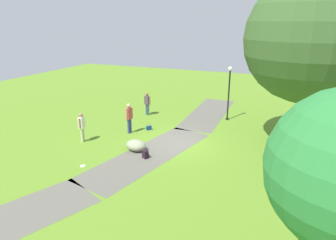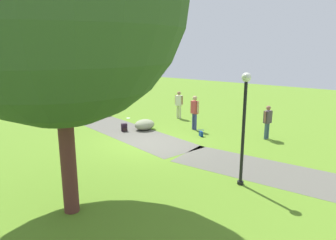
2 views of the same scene
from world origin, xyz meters
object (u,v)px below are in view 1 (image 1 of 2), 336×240
at_px(passerby_on_path, 82,125).
at_px(frisbee_on_grass, 83,166).
at_px(woman_with_handbag, 129,116).
at_px(handbag_on_grass, 149,128).
at_px(large_shade_tree, 309,39).
at_px(man_near_boulder, 147,102).
at_px(lamp_post, 229,88).
at_px(backpack_by_boulder, 146,154).
at_px(lawn_boulder, 136,145).

xyz_separation_m(passerby_on_path, frisbee_on_grass, (2.43, 1.84, -0.93)).
bearing_deg(woman_with_handbag, handbag_on_grass, 137.69).
height_order(large_shade_tree, man_near_boulder, large_shade_tree).
relative_size(large_shade_tree, handbag_on_grass, 22.26).
height_order(lamp_post, man_near_boulder, lamp_post).
xyz_separation_m(man_near_boulder, frisbee_on_grass, (8.17, 0.78, -0.90)).
xyz_separation_m(man_near_boulder, passerby_on_path, (5.74, -1.06, 0.03)).
bearing_deg(backpack_by_boulder, frisbee_on_grass, -50.15).
bearing_deg(passerby_on_path, woman_with_handbag, 141.91).
height_order(handbag_on_grass, frisbee_on_grass, handbag_on_grass).
height_order(passerby_on_path, backpack_by_boulder, passerby_on_path).
relative_size(lawn_boulder, handbag_on_grass, 3.37).
distance_m(large_shade_tree, lamp_post, 6.09).
bearing_deg(handbag_on_grass, large_shade_tree, 96.24).
height_order(man_near_boulder, backpack_by_boulder, man_near_boulder).
bearing_deg(large_shade_tree, backpack_by_boulder, -55.67).
xyz_separation_m(woman_with_handbag, man_near_boulder, (-3.59, -0.63, -0.13)).
relative_size(lawn_boulder, passerby_on_path, 0.80).
height_order(man_near_boulder, frisbee_on_grass, man_near_boulder).
height_order(large_shade_tree, handbag_on_grass, large_shade_tree).
height_order(man_near_boulder, passerby_on_path, passerby_on_path).
distance_m(handbag_on_grass, frisbee_on_grass, 5.51).
xyz_separation_m(handbag_on_grass, backpack_by_boulder, (3.59, 1.59, 0.05)).
xyz_separation_m(lawn_boulder, woman_with_handbag, (-2.07, -1.55, 0.77)).
relative_size(lawn_boulder, frisbee_on_grass, 5.35).
distance_m(large_shade_tree, handbag_on_grass, 9.78).
relative_size(passerby_on_path, frisbee_on_grass, 6.73).
relative_size(woman_with_handbag, frisbee_on_grass, 7.37).
bearing_deg(large_shade_tree, handbag_on_grass, -83.76).
bearing_deg(passerby_on_path, lawn_boulder, 91.35).
distance_m(lawn_boulder, woman_with_handbag, 2.70).
bearing_deg(man_near_boulder, lawn_boulder, 20.97).
relative_size(lamp_post, handbag_on_grass, 9.19).
xyz_separation_m(large_shade_tree, passerby_on_path, (3.93, -10.66, -4.51)).
xyz_separation_m(large_shade_tree, woman_with_handbag, (1.79, -8.97, -4.41)).
xyz_separation_m(lawn_boulder, passerby_on_path, (0.08, -3.23, 0.67)).
relative_size(backpack_by_boulder, frisbee_on_grass, 1.66).
bearing_deg(backpack_by_boulder, woman_with_handbag, -138.34).
bearing_deg(backpack_by_boulder, lawn_boulder, -126.29).
relative_size(woman_with_handbag, passerby_on_path, 1.10).
distance_m(man_near_boulder, handbag_on_grass, 3.16).
bearing_deg(man_near_boulder, frisbee_on_grass, 5.47).
relative_size(man_near_boulder, handbag_on_grass, 4.14).
height_order(handbag_on_grass, backpack_by_boulder, backpack_by_boulder).
height_order(lamp_post, frisbee_on_grass, lamp_post).
height_order(lawn_boulder, frisbee_on_grass, lawn_boulder).
bearing_deg(woman_with_handbag, man_near_boulder, -170.13).
bearing_deg(large_shade_tree, woman_with_handbag, -78.75).
relative_size(large_shade_tree, passerby_on_path, 5.25).
xyz_separation_m(lamp_post, man_near_boulder, (1.10, -5.36, -1.27)).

